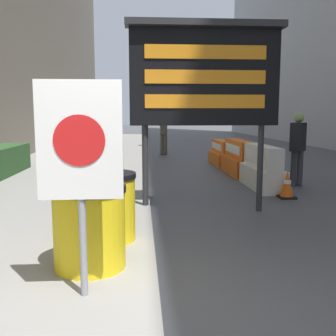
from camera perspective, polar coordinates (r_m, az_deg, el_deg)
name	(u,v)px	position (r m, az deg, el deg)	size (l,w,h in m)	color
ground_plane	(161,324)	(3.28, -1.00, -21.67)	(120.00, 120.00, 0.00)	#474749
barrel_drum_foreground	(89,227)	(3.93, -11.33, -8.34)	(0.72, 0.72, 0.81)	yellow
barrel_drum_middle	(106,207)	(4.73, -9.00, -5.54)	(0.72, 0.72, 0.81)	yellow
warning_sign	(80,153)	(3.16, -12.65, 2.19)	(0.67, 0.08, 1.75)	gray
message_board	(204,76)	(6.48, 5.31, 13.16)	(2.52, 0.36, 3.07)	#28282B
jersey_barrier_white	(262,169)	(8.92, 13.49, -0.20)	(0.55, 1.80, 0.95)	silver
jersey_barrier_orange_far	(239,159)	(10.88, 10.27, 1.25)	(0.60, 1.96, 0.93)	orange
jersey_barrier_orange_near	(222,154)	(13.00, 7.91, 2.05)	(0.62, 1.90, 0.79)	orange
traffic_cone_near	(287,185)	(7.97, 16.91, -2.31)	(0.31, 0.31, 0.55)	black
traffic_cone_mid	(256,168)	(9.59, 12.70, -0.06)	(0.40, 0.40, 0.71)	black
traffic_light_near_curb	(165,85)	(17.92, -0.48, 11.89)	(0.28, 0.44, 4.03)	#2D2D30
pedestrian_worker	(298,143)	(9.33, 18.32, 3.44)	(0.47, 0.50, 1.66)	#333338
pedestrian_passerby	(164,129)	(16.05, -0.65, 5.65)	(0.30, 0.46, 1.75)	#514C42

